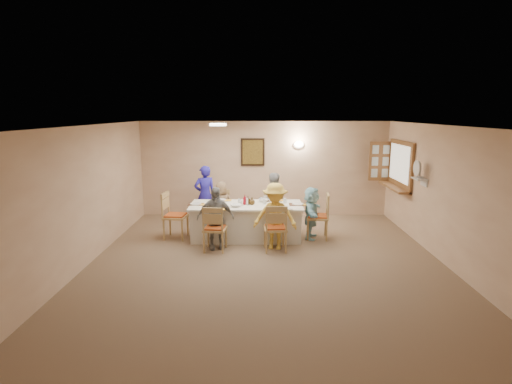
{
  "coord_description": "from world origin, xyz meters",
  "views": [
    {
      "loc": [
        -0.15,
        -6.97,
        2.73
      ],
      "look_at": [
        -0.2,
        1.4,
        1.05
      ],
      "focal_mm": 28.0,
      "sensor_mm": 36.0,
      "label": 1
    }
  ],
  "objects_px": {
    "diner_front_left": "(215,218)",
    "chair_right_end": "(317,216)",
    "diner_right_end": "(311,213)",
    "diner_back_left": "(222,206)",
    "diner_back_right": "(273,201)",
    "serving_hatch": "(401,165)",
    "chair_front_right": "(275,227)",
    "chair_left_end": "(175,215)",
    "diner_front_right": "(275,216)",
    "caregiver": "(205,195)",
    "condiment_ketchup": "(245,200)",
    "desk_fan": "(419,171)",
    "chair_back_right": "(272,210)",
    "dining_table": "(246,221)",
    "chair_front_left": "(215,228)",
    "chair_back_left": "(222,209)"
  },
  "relations": [
    {
      "from": "chair_back_left",
      "to": "diner_front_right",
      "type": "relative_size",
      "value": 0.67
    },
    {
      "from": "chair_front_right",
      "to": "chair_left_end",
      "type": "distance_m",
      "value": 2.29
    },
    {
      "from": "chair_front_left",
      "to": "diner_back_left",
      "type": "relative_size",
      "value": 0.82
    },
    {
      "from": "desk_fan",
      "to": "chair_left_end",
      "type": "relative_size",
      "value": 0.29
    },
    {
      "from": "chair_back_right",
      "to": "chair_left_end",
      "type": "distance_m",
      "value": 2.3
    },
    {
      "from": "chair_right_end",
      "to": "diner_front_right",
      "type": "xyz_separation_m",
      "value": [
        -0.95,
        -0.68,
        0.17
      ]
    },
    {
      "from": "serving_hatch",
      "to": "dining_table",
      "type": "distance_m",
      "value": 3.9
    },
    {
      "from": "diner_front_left",
      "to": "desk_fan",
      "type": "bearing_deg",
      "value": -7.04
    },
    {
      "from": "desk_fan",
      "to": "chair_back_right",
      "type": "xyz_separation_m",
      "value": [
        -2.91,
        1.22,
        -1.11
      ]
    },
    {
      "from": "chair_left_end",
      "to": "diner_front_right",
      "type": "bearing_deg",
      "value": -100.99
    },
    {
      "from": "desk_fan",
      "to": "diner_right_end",
      "type": "height_order",
      "value": "desk_fan"
    },
    {
      "from": "serving_hatch",
      "to": "chair_front_right",
      "type": "xyz_separation_m",
      "value": [
        -3.02,
        -1.73,
        -1.02
      ]
    },
    {
      "from": "diner_front_right",
      "to": "caregiver",
      "type": "distance_m",
      "value": 2.46
    },
    {
      "from": "serving_hatch",
      "to": "diner_front_right",
      "type": "distance_m",
      "value": 3.52
    },
    {
      "from": "chair_left_end",
      "to": "diner_back_right",
      "type": "bearing_deg",
      "value": -65.89
    },
    {
      "from": "desk_fan",
      "to": "chair_front_right",
      "type": "height_order",
      "value": "desk_fan"
    },
    {
      "from": "desk_fan",
      "to": "diner_right_end",
      "type": "relative_size",
      "value": 0.26
    },
    {
      "from": "chair_back_right",
      "to": "diner_front_left",
      "type": "xyz_separation_m",
      "value": [
        -1.2,
        -1.48,
        0.19
      ]
    },
    {
      "from": "dining_table",
      "to": "diner_front_right",
      "type": "xyz_separation_m",
      "value": [
        0.6,
        -0.68,
        0.3
      ]
    },
    {
      "from": "caregiver",
      "to": "chair_left_end",
      "type": "bearing_deg",
      "value": 46.11
    },
    {
      "from": "caregiver",
      "to": "serving_hatch",
      "type": "bearing_deg",
      "value": 156.94
    },
    {
      "from": "diner_front_right",
      "to": "diner_front_left",
      "type": "bearing_deg",
      "value": -171.24
    },
    {
      "from": "chair_right_end",
      "to": "caregiver",
      "type": "distance_m",
      "value": 2.85
    },
    {
      "from": "dining_table",
      "to": "chair_back_right",
      "type": "distance_m",
      "value": 1.0
    },
    {
      "from": "dining_table",
      "to": "chair_back_right",
      "type": "relative_size",
      "value": 2.73
    },
    {
      "from": "chair_back_right",
      "to": "diner_back_left",
      "type": "bearing_deg",
      "value": -175.99
    },
    {
      "from": "diner_back_right",
      "to": "diner_right_end",
      "type": "height_order",
      "value": "diner_back_right"
    },
    {
      "from": "chair_right_end",
      "to": "diner_front_left",
      "type": "relative_size",
      "value": 0.79
    },
    {
      "from": "chair_front_left",
      "to": "chair_left_end",
      "type": "bearing_deg",
      "value": -34.1
    },
    {
      "from": "chair_back_right",
      "to": "caregiver",
      "type": "relative_size",
      "value": 0.61
    },
    {
      "from": "chair_right_end",
      "to": "diner_back_right",
      "type": "relative_size",
      "value": 0.75
    },
    {
      "from": "dining_table",
      "to": "chair_left_end",
      "type": "xyz_separation_m",
      "value": [
        -1.55,
        0.0,
        0.13
      ]
    },
    {
      "from": "diner_front_left",
      "to": "chair_right_end",
      "type": "bearing_deg",
      "value": 6.86
    },
    {
      "from": "caregiver",
      "to": "condiment_ketchup",
      "type": "bearing_deg",
      "value": 110.89
    },
    {
      "from": "chair_front_left",
      "to": "diner_front_right",
      "type": "xyz_separation_m",
      "value": [
        1.2,
        0.12,
        0.21
      ]
    },
    {
      "from": "chair_front_left",
      "to": "chair_right_end",
      "type": "height_order",
      "value": "chair_right_end"
    },
    {
      "from": "chair_back_left",
      "to": "chair_back_right",
      "type": "bearing_deg",
      "value": -7.95
    },
    {
      "from": "dining_table",
      "to": "diner_back_right",
      "type": "xyz_separation_m",
      "value": [
        0.6,
        0.68,
        0.3
      ]
    },
    {
      "from": "diner_right_end",
      "to": "diner_back_left",
      "type": "bearing_deg",
      "value": 83.22
    },
    {
      "from": "diner_back_left",
      "to": "diner_back_right",
      "type": "relative_size",
      "value": 0.85
    },
    {
      "from": "dining_table",
      "to": "chair_front_left",
      "type": "xyz_separation_m",
      "value": [
        -0.6,
        -0.8,
        0.09
      ]
    },
    {
      "from": "desk_fan",
      "to": "chair_right_end",
      "type": "distance_m",
      "value": 2.26
    },
    {
      "from": "chair_front_left",
      "to": "caregiver",
      "type": "bearing_deg",
      "value": -71.0
    },
    {
      "from": "chair_left_end",
      "to": "caregiver",
      "type": "distance_m",
      "value": 1.27
    },
    {
      "from": "desk_fan",
      "to": "caregiver",
      "type": "height_order",
      "value": "desk_fan"
    },
    {
      "from": "diner_back_right",
      "to": "serving_hatch",
      "type": "bearing_deg",
      "value": 176.85
    },
    {
      "from": "diner_back_left",
      "to": "diner_back_right",
      "type": "distance_m",
      "value": 1.2
    },
    {
      "from": "chair_left_end",
      "to": "diner_front_left",
      "type": "xyz_separation_m",
      "value": [
        0.95,
        -0.68,
        0.12
      ]
    },
    {
      "from": "caregiver",
      "to": "condiment_ketchup",
      "type": "height_order",
      "value": "caregiver"
    },
    {
      "from": "condiment_ketchup",
      "to": "diner_back_left",
      "type": "bearing_deg",
      "value": 129.49
    }
  ]
}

